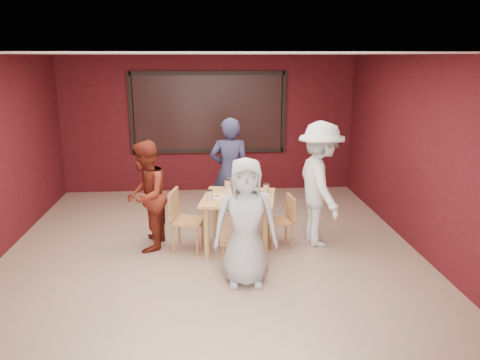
{
  "coord_description": "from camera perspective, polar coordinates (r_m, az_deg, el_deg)",
  "views": [
    {
      "loc": [
        -0.06,
        -6.14,
        2.78
      ],
      "look_at": [
        0.42,
        0.31,
        1.05
      ],
      "focal_mm": 35.0,
      "sensor_mm": 36.0,
      "label": 1
    }
  ],
  "objects": [
    {
      "name": "chair_left",
      "position": [
        6.87,
        -7.05,
        -4.44
      ],
      "size": [
        0.52,
        0.52,
        0.91
      ],
      "color": "#B67246",
      "rests_on": "floor"
    },
    {
      "name": "window_blinds",
      "position": [
        9.66,
        -3.89,
        8.18
      ],
      "size": [
        3.0,
        0.02,
        1.5
      ],
      "primitive_type": "cube",
      "color": "black"
    },
    {
      "name": "chair_right",
      "position": [
        7.03,
        5.37,
        -4.61
      ],
      "size": [
        0.42,
        0.42,
        0.77
      ],
      "color": "#B67246",
      "rests_on": "floor"
    },
    {
      "name": "diner_left",
      "position": [
        6.92,
        -11.39,
        -1.92
      ],
      "size": [
        0.68,
        0.84,
        1.62
      ],
      "primitive_type": "imported",
      "rotation": [
        0.0,
        0.0,
        -1.66
      ],
      "color": "maroon",
      "rests_on": "floor"
    },
    {
      "name": "dining_table",
      "position": [
        6.8,
        -0.17,
        -2.86
      ],
      "size": [
        1.18,
        1.18,
        0.96
      ],
      "color": "#D8AF58",
      "rests_on": "floor"
    },
    {
      "name": "chair_front",
      "position": [
        6.12,
        -0.22,
        -7.08
      ],
      "size": [
        0.52,
        0.52,
        0.86
      ],
      "color": "#B67246",
      "rests_on": "floor"
    },
    {
      "name": "chair_back",
      "position": [
        7.57,
        0.08,
        -2.71
      ],
      "size": [
        0.45,
        0.45,
        0.86
      ],
      "color": "#B67246",
      "rests_on": "floor"
    },
    {
      "name": "diner_back",
      "position": [
        7.77,
        -1.25,
        0.99
      ],
      "size": [
        0.69,
        0.48,
        1.82
      ],
      "primitive_type": "imported",
      "rotation": [
        0.0,
        0.0,
        3.07
      ],
      "color": "#2B2C4C",
      "rests_on": "floor"
    },
    {
      "name": "diner_right",
      "position": [
        7.01,
        9.73,
        -0.54
      ],
      "size": [
        0.8,
        1.27,
        1.87
      ],
      "primitive_type": "imported",
      "rotation": [
        0.0,
        0.0,
        1.67
      ],
      "color": "silver",
      "rests_on": "floor"
    },
    {
      "name": "diner_front",
      "position": [
        5.74,
        0.67,
        -5.18
      ],
      "size": [
        0.8,
        0.53,
        1.61
      ],
      "primitive_type": "imported",
      "rotation": [
        0.0,
        0.0,
        -0.02
      ],
      "color": "#A9A9A9",
      "rests_on": "floor"
    },
    {
      "name": "floor",
      "position": [
        6.74,
        -3.4,
        -9.43
      ],
      "size": [
        7.0,
        7.0,
        0.0
      ],
      "primitive_type": "plane",
      "color": "tan",
      "rests_on": "ground"
    }
  ]
}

